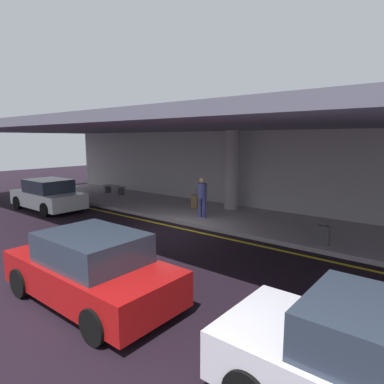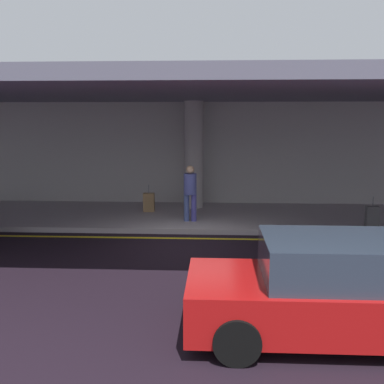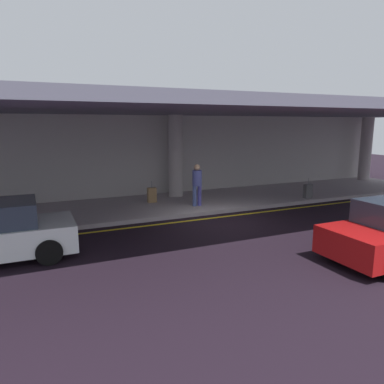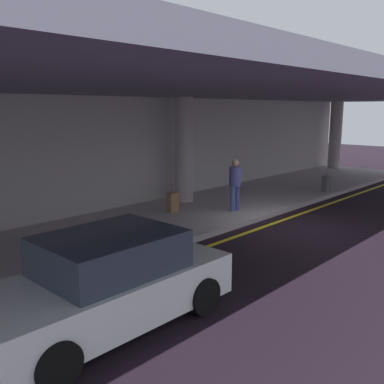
{
  "view_description": "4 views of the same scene",
  "coord_description": "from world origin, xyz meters",
  "px_view_note": "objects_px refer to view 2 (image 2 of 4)",
  "views": [
    {
      "loc": [
        8.26,
        -8.81,
        3.4
      ],
      "look_at": [
        0.05,
        1.33,
        1.32
      ],
      "focal_mm": 31.13,
      "sensor_mm": 36.0,
      "label": 1
    },
    {
      "loc": [
        0.79,
        -11.49,
        3.18
      ],
      "look_at": [
        0.1,
        1.32,
        1.15
      ],
      "focal_mm": 43.06,
      "sensor_mm": 36.0,
      "label": 2
    },
    {
      "loc": [
        -6.06,
        -10.87,
        3.4
      ],
      "look_at": [
        -0.42,
        1.58,
        0.83
      ],
      "focal_mm": 33.88,
      "sensor_mm": 36.0,
      "label": 3
    },
    {
      "loc": [
        -10.79,
        -6.2,
        3.4
      ],
      "look_at": [
        -1.56,
        2.47,
        0.94
      ],
      "focal_mm": 40.09,
      "sensor_mm": 36.0,
      "label": 4
    }
  ],
  "objects_px": {
    "car_red": "(330,291)",
    "suitcase_upright_primary": "(372,217)",
    "traveler_with_luggage": "(190,189)",
    "support_column_far_left": "(194,155)",
    "suitcase_upright_secondary": "(149,202)"
  },
  "relations": [
    {
      "from": "car_red",
      "to": "suitcase_upright_primary",
      "type": "xyz_separation_m",
      "value": [
        2.72,
        6.43,
        -0.25
      ]
    },
    {
      "from": "traveler_with_luggage",
      "to": "suitcase_upright_primary",
      "type": "height_order",
      "value": "traveler_with_luggage"
    },
    {
      "from": "support_column_far_left",
      "to": "suitcase_upright_secondary",
      "type": "height_order",
      "value": "support_column_far_left"
    },
    {
      "from": "traveler_with_luggage",
      "to": "suitcase_upright_primary",
      "type": "distance_m",
      "value": 5.24
    },
    {
      "from": "suitcase_upright_primary",
      "to": "suitcase_upright_secondary",
      "type": "relative_size",
      "value": 1.0
    },
    {
      "from": "car_red",
      "to": "suitcase_upright_primary",
      "type": "bearing_deg",
      "value": -116.11
    },
    {
      "from": "suitcase_upright_primary",
      "to": "suitcase_upright_secondary",
      "type": "height_order",
      "value": "same"
    },
    {
      "from": "support_column_far_left",
      "to": "car_red",
      "type": "distance_m",
      "value": 9.72
    },
    {
      "from": "car_red",
      "to": "suitcase_upright_primary",
      "type": "height_order",
      "value": "car_red"
    },
    {
      "from": "support_column_far_left",
      "to": "traveler_with_luggage",
      "type": "distance_m",
      "value": 2.43
    },
    {
      "from": "car_red",
      "to": "traveler_with_luggage",
      "type": "xyz_separation_m",
      "value": [
        -2.44,
        7.05,
        0.4
      ]
    },
    {
      "from": "support_column_far_left",
      "to": "car_red",
      "type": "bearing_deg",
      "value": -75.25
    },
    {
      "from": "support_column_far_left",
      "to": "traveler_with_luggage",
      "type": "relative_size",
      "value": 2.17
    },
    {
      "from": "suitcase_upright_primary",
      "to": "support_column_far_left",
      "type": "bearing_deg",
      "value": 123.13
    },
    {
      "from": "traveler_with_luggage",
      "to": "suitcase_upright_secondary",
      "type": "relative_size",
      "value": 1.87
    }
  ]
}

